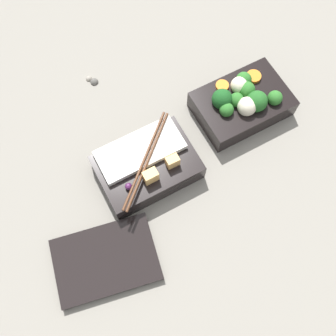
% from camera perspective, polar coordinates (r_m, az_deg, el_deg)
% --- Properties ---
extents(ground_plane, '(3.00, 3.00, 0.00)m').
position_cam_1_polar(ground_plane, '(0.82, 3.67, 3.41)').
color(ground_plane, gray).
extents(bento_tray_vegetable, '(0.19, 0.13, 0.08)m').
position_cam_1_polar(bento_tray_vegetable, '(0.85, 10.72, 9.37)').
color(bento_tray_vegetable, black).
rests_on(bento_tray_vegetable, ground_plane).
extents(bento_tray_rice, '(0.19, 0.15, 0.07)m').
position_cam_1_polar(bento_tray_rice, '(0.77, -3.13, 0.38)').
color(bento_tray_rice, black).
rests_on(bento_tray_rice, ground_plane).
extents(bento_lid, '(0.21, 0.16, 0.02)m').
position_cam_1_polar(bento_lid, '(0.75, -9.02, -13.03)').
color(bento_lid, black).
rests_on(bento_lid, ground_plane).
extents(pebble_0, '(0.02, 0.02, 0.02)m').
position_cam_1_polar(pebble_0, '(0.91, -10.69, 12.29)').
color(pebble_0, '#595651').
rests_on(pebble_0, ground_plane).
extents(pebble_1, '(0.01, 0.01, 0.01)m').
position_cam_1_polar(pebble_1, '(0.92, -11.43, 12.66)').
color(pebble_1, gray).
rests_on(pebble_1, ground_plane).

